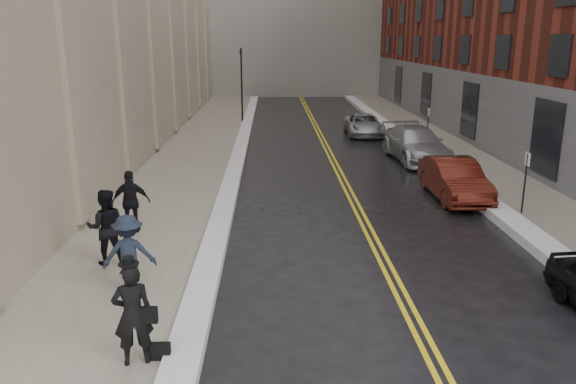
{
  "coord_description": "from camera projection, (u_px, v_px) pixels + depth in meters",
  "views": [
    {
      "loc": [
        -0.53,
        -9.86,
        5.87
      ],
      "look_at": [
        -0.08,
        5.62,
        1.6
      ],
      "focal_mm": 35.0,
      "sensor_mm": 36.0,
      "label": 1
    }
  ],
  "objects": [
    {
      "name": "lane_stripe_a",
      "position": [
        333.0,
        166.0,
        26.56
      ],
      "size": [
        0.12,
        64.0,
        0.01
      ],
      "primitive_type": "cube",
      "color": "gold",
      "rests_on": "ground"
    },
    {
      "name": "car_silver_far",
      "position": [
        364.0,
        125.0,
        34.79
      ],
      "size": [
        2.26,
        4.72,
        1.3
      ],
      "primitive_type": "imported",
      "rotation": [
        0.0,
        0.0,
        -0.02
      ],
      "color": "#A6AAAF",
      "rests_on": "ground"
    },
    {
      "name": "snow_ridge_left",
      "position": [
        236.0,
        164.0,
        26.39
      ],
      "size": [
        0.7,
        60.8,
        0.26
      ],
      "primitive_type": "cube",
      "color": "white",
      "rests_on": "ground"
    },
    {
      "name": "parking_sign_near",
      "position": [
        525.0,
        178.0,
        18.65
      ],
      "size": [
        0.06,
        0.35,
        2.23
      ],
      "color": "black",
      "rests_on": "ground"
    },
    {
      "name": "pedestrian_main",
      "position": [
        133.0,
        314.0,
        9.97
      ],
      "size": [
        0.8,
        0.63,
        1.93
      ],
      "primitive_type": "imported",
      "rotation": [
        0.0,
        0.0,
        3.4
      ],
      "color": "black",
      "rests_on": "sidewalk_left"
    },
    {
      "name": "car_maroon",
      "position": [
        454.0,
        179.0,
        20.99
      ],
      "size": [
        1.65,
        4.58,
        1.5
      ],
      "primitive_type": "imported",
      "rotation": [
        0.0,
        0.0,
        0.01
      ],
      "color": "#4E160E",
      "rests_on": "ground"
    },
    {
      "name": "ground",
      "position": [
        300.0,
        345.0,
        11.07
      ],
      "size": [
        160.0,
        160.0,
        0.0
      ],
      "primitive_type": "plane",
      "color": "black",
      "rests_on": "ground"
    },
    {
      "name": "pedestrian_a",
      "position": [
        106.0,
        227.0,
        14.47
      ],
      "size": [
        1.1,
        0.93,
        2.0
      ],
      "primitive_type": "imported",
      "rotation": [
        0.0,
        0.0,
        3.34
      ],
      "color": "black",
      "rests_on": "sidewalk_left"
    },
    {
      "name": "sidewalk_left",
      "position": [
        187.0,
        165.0,
        26.34
      ],
      "size": [
        4.0,
        64.0,
        0.15
      ],
      "primitive_type": "cube",
      "color": "gray",
      "rests_on": "ground"
    },
    {
      "name": "sidewalk_right",
      "position": [
        472.0,
        164.0,
        26.73
      ],
      "size": [
        3.0,
        64.0,
        0.15
      ],
      "primitive_type": "cube",
      "color": "gray",
      "rests_on": "ground"
    },
    {
      "name": "traffic_signal",
      "position": [
        242.0,
        79.0,
        39.09
      ],
      "size": [
        0.18,
        0.15,
        5.2
      ],
      "color": "black",
      "rests_on": "ground"
    },
    {
      "name": "lane_stripe_b",
      "position": [
        338.0,
        166.0,
        26.56
      ],
      "size": [
        0.12,
        64.0,
        0.01
      ],
      "primitive_type": "cube",
      "color": "gold",
      "rests_on": "ground"
    },
    {
      "name": "pedestrian_c",
      "position": [
        131.0,
        202.0,
        16.87
      ],
      "size": [
        1.16,
        0.57,
        1.91
      ],
      "primitive_type": "imported",
      "rotation": [
        0.0,
        0.0,
        3.23
      ],
      "color": "black",
      "rests_on": "sidewalk_left"
    },
    {
      "name": "parking_sign_far",
      "position": [
        428.0,
        124.0,
        30.21
      ],
      "size": [
        0.06,
        0.35,
        2.23
      ],
      "color": "black",
      "rests_on": "ground"
    },
    {
      "name": "car_silver_near",
      "position": [
        416.0,
        144.0,
        27.59
      ],
      "size": [
        2.69,
        5.77,
        1.63
      ],
      "primitive_type": "imported",
      "rotation": [
        0.0,
        0.0,
        0.07
      ],
      "color": "#999BA0",
      "rests_on": "ground"
    },
    {
      "name": "pedestrian_b",
      "position": [
        129.0,
        254.0,
        12.86
      ],
      "size": [
        1.3,
        0.88,
        1.86
      ],
      "primitive_type": "imported",
      "rotation": [
        0.0,
        0.0,
        3.31
      ],
      "color": "#1A212F",
      "rests_on": "sidewalk_left"
    },
    {
      "name": "snow_ridge_right",
      "position": [
        433.0,
        162.0,
        26.65
      ],
      "size": [
        0.85,
        60.8,
        0.3
      ],
      "primitive_type": "cube",
      "color": "white",
      "rests_on": "ground"
    }
  ]
}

